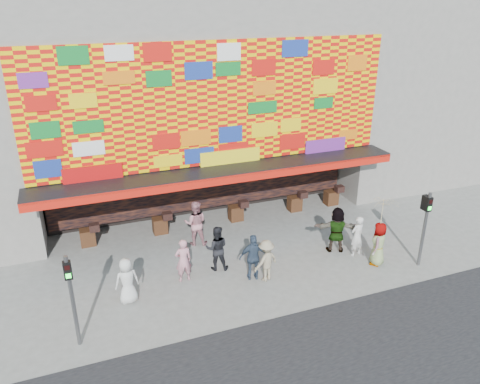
{
  "coord_description": "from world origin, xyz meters",
  "views": [
    {
      "loc": [
        -5.67,
        -13.48,
        9.55
      ],
      "look_at": [
        0.22,
        2.0,
        2.54
      ],
      "focal_mm": 35.0,
      "sensor_mm": 36.0,
      "label": 1
    }
  ],
  "objects": [
    {
      "name": "ped_e",
      "position": [
        -0.07,
        -0.12,
        0.89
      ],
      "size": [
        1.11,
        0.64,
        1.77
      ],
      "primitive_type": "imported",
      "rotation": [
        0.0,
        0.0,
        2.93
      ],
      "color": "#324258",
      "rests_on": "ground"
    },
    {
      "name": "ped_f",
      "position": [
        3.78,
        0.58,
        0.94
      ],
      "size": [
        1.83,
        1.2,
        1.89
      ],
      "primitive_type": "imported",
      "rotation": [
        0.0,
        0.0,
        2.74
      ],
      "color": "gray",
      "rests_on": "ground"
    },
    {
      "name": "ped_a",
      "position": [
        -4.52,
        0.09,
        0.82
      ],
      "size": [
        0.85,
        0.6,
        1.64
      ],
      "primitive_type": "imported",
      "rotation": [
        0.0,
        0.0,
        3.25
      ],
      "color": "silver",
      "rests_on": "ground"
    },
    {
      "name": "ped_b",
      "position": [
        -2.45,
        0.66,
        0.83
      ],
      "size": [
        0.62,
        0.42,
        1.66
      ],
      "primitive_type": "imported",
      "rotation": [
        0.0,
        0.0,
        3.18
      ],
      "color": "#C47F8E",
      "rests_on": "ground"
    },
    {
      "name": "signal_right",
      "position": [
        6.2,
        -1.5,
        1.86
      ],
      "size": [
        0.22,
        0.2,
        3.0
      ],
      "color": "#59595B",
      "rests_on": "ground"
    },
    {
      "name": "signal_left",
      "position": [
        -6.2,
        -1.5,
        1.86
      ],
      "size": [
        0.22,
        0.2,
        3.0
      ],
      "color": "#59595B",
      "rests_on": "ground"
    },
    {
      "name": "ped_c",
      "position": [
        -1.09,
        0.98,
        0.88
      ],
      "size": [
        1.01,
        0.88,
        1.76
      ],
      "primitive_type": "imported",
      "rotation": [
        0.0,
        0.0,
        2.85
      ],
      "color": "black",
      "rests_on": "ground"
    },
    {
      "name": "ped_i",
      "position": [
        -1.31,
        3.11,
        0.96
      ],
      "size": [
        1.12,
        0.99,
        1.92
      ],
      "primitive_type": "imported",
      "rotation": [
        0.0,
        0.0,
        2.81
      ],
      "color": "#BD7A85",
      "rests_on": "ground"
    },
    {
      "name": "neighbor_right",
      "position": [
        13.0,
        8.0,
        6.0
      ],
      "size": [
        11.0,
        8.0,
        12.0
      ],
      "primitive_type": "cube",
      "color": "gray",
      "rests_on": "ground"
    },
    {
      "name": "ped_g",
      "position": [
        4.74,
        -0.86,
        0.86
      ],
      "size": [
        0.99,
        0.98,
        1.73
      ],
      "primitive_type": "imported",
      "rotation": [
        0.0,
        0.0,
        3.9
      ],
      "color": "gray",
      "rests_on": "ground"
    },
    {
      "name": "ped_h",
      "position": [
        4.36,
        0.0,
        0.83
      ],
      "size": [
        0.68,
        0.52,
        1.67
      ],
      "primitive_type": "imported",
      "rotation": [
        0.0,
        0.0,
        3.35
      ],
      "color": "silver",
      "rests_on": "ground"
    },
    {
      "name": "parasol",
      "position": [
        4.74,
        -0.86,
        2.21
      ],
      "size": [
        1.18,
        1.2,
        1.98
      ],
      "color": "#F7DF9B",
      "rests_on": "ground"
    },
    {
      "name": "ped_d",
      "position": [
        0.32,
        -0.34,
        0.79
      ],
      "size": [
        1.17,
        0.9,
        1.59
      ],
      "primitive_type": "imported",
      "rotation": [
        0.0,
        0.0,
        3.49
      ],
      "color": "gray",
      "rests_on": "ground"
    },
    {
      "name": "ground",
      "position": [
        0.0,
        0.0,
        0.0
      ],
      "size": [
        90.0,
        90.0,
        0.0
      ],
      "primitive_type": "plane",
      "color": "slate",
      "rests_on": "ground"
    },
    {
      "name": "shop_building",
      "position": [
        0.0,
        8.18,
        5.23
      ],
      "size": [
        15.2,
        9.4,
        10.0
      ],
      "color": "gray",
      "rests_on": "ground"
    }
  ]
}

